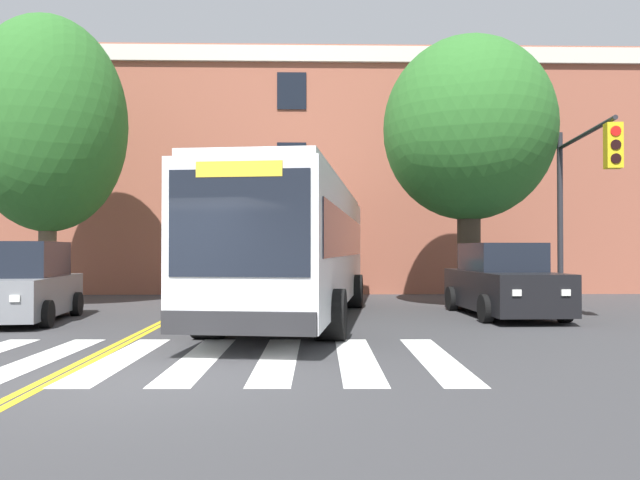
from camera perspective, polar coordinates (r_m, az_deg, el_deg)
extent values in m
plane|color=#38383A|center=(8.49, -16.98, -12.33)|extent=(120.00, 120.00, 0.00)
cube|color=white|center=(10.68, -24.13, -9.89)|extent=(0.66, 4.13, 0.01)
cube|color=white|center=(10.26, -17.80, -10.30)|extent=(0.66, 4.13, 0.01)
cube|color=white|center=(9.96, -10.99, -10.61)|extent=(0.66, 4.13, 0.01)
cube|color=white|center=(9.81, -3.85, -10.78)|extent=(0.66, 4.13, 0.01)
cube|color=white|center=(9.80, 3.40, -10.78)|extent=(0.66, 4.13, 0.01)
cube|color=white|center=(9.95, 10.55, -10.62)|extent=(0.66, 4.13, 0.01)
cube|color=gold|center=(23.99, -9.44, -4.90)|extent=(0.12, 36.00, 0.01)
cube|color=gold|center=(23.97, -9.06, -4.91)|extent=(0.12, 36.00, 0.01)
cube|color=white|center=(15.53, -1.91, -0.60)|extent=(4.09, 12.52, 2.73)
cube|color=black|center=(15.40, 2.60, 0.41)|extent=(1.57, 11.21, 0.98)
cube|color=black|center=(15.76, -6.32, 0.39)|extent=(1.57, 11.21, 0.98)
cube|color=black|center=(9.48, -7.43, 1.56)|extent=(2.17, 0.32, 1.64)
cube|color=yellow|center=(9.55, -7.43, 6.47)|extent=(1.33, 0.21, 0.24)
cube|color=#232326|center=(9.51, -7.49, -7.57)|extent=(2.37, 0.43, 0.36)
cube|color=silver|center=(15.60, -1.91, 4.70)|extent=(3.88, 12.01, 0.16)
cylinder|color=black|center=(11.66, 0.96, -6.83)|extent=(0.69, 1.03, 0.96)
cylinder|color=black|center=(12.11, -10.09, -6.60)|extent=(0.69, 1.03, 0.96)
cylinder|color=black|center=(18.20, 3.01, -4.69)|extent=(0.69, 1.03, 0.96)
cylinder|color=black|center=(18.49, -4.20, -4.63)|extent=(0.69, 1.03, 0.96)
cube|color=slate|center=(16.20, -25.62, -4.62)|extent=(2.22, 4.23, 0.89)
cube|color=black|center=(16.21, -25.55, -1.59)|extent=(1.84, 2.39, 0.82)
cube|color=white|center=(14.09, -26.13, -4.82)|extent=(0.20, 0.06, 0.14)
cylinder|color=black|center=(14.76, -23.75, -6.21)|extent=(0.28, 0.62, 0.60)
cylinder|color=black|center=(17.18, -21.39, -5.46)|extent=(0.28, 0.62, 0.60)
cylinder|color=black|center=(17.71, -27.19, -5.29)|extent=(0.28, 0.62, 0.60)
cube|color=black|center=(16.57, 16.39, -4.40)|extent=(1.96, 4.81, 0.96)
cube|color=black|center=(16.67, 16.21, -1.50)|extent=(1.70, 2.33, 0.71)
cube|color=white|center=(14.55, 21.57, -4.50)|extent=(0.20, 0.05, 0.14)
cube|color=white|center=(14.13, 17.55, -4.62)|extent=(0.20, 0.05, 0.14)
cylinder|color=black|center=(15.58, 21.44, -5.83)|extent=(0.24, 0.67, 0.66)
cylinder|color=black|center=(14.91, 14.91, -6.09)|extent=(0.24, 0.67, 0.66)
cylinder|color=black|center=(18.29, 17.59, -5.10)|extent=(0.24, 0.67, 0.66)
cylinder|color=black|center=(17.73, 11.96, -5.26)|extent=(0.24, 0.67, 0.66)
cube|color=#236B70|center=(25.56, 1.08, -2.95)|extent=(2.41, 4.84, 1.12)
cube|color=black|center=(25.59, 1.09, -0.62)|extent=(2.02, 3.06, 0.96)
cube|color=white|center=(23.18, 2.03, -2.88)|extent=(0.20, 0.06, 0.14)
cube|color=white|center=(23.27, -0.75, -2.88)|extent=(0.20, 0.06, 0.14)
cylinder|color=black|center=(24.09, 3.11, -4.00)|extent=(0.31, 0.78, 0.76)
cylinder|color=black|center=(24.24, -1.45, -3.98)|extent=(0.31, 0.78, 0.76)
cylinder|color=black|center=(26.96, 3.35, -3.66)|extent=(0.31, 0.78, 0.76)
cylinder|color=black|center=(27.10, -0.72, -3.65)|extent=(0.31, 0.78, 0.76)
cylinder|color=#28282D|center=(18.95, 21.11, 1.66)|extent=(0.16, 0.16, 5.02)
cylinder|color=#28282D|center=(17.17, 22.99, 8.85)|extent=(0.59, 4.17, 0.11)
cube|color=yellow|center=(15.26, 25.24, 7.80)|extent=(0.37, 0.32, 1.00)
cylinder|color=red|center=(15.17, 25.42, 9.00)|extent=(0.22, 0.06, 0.22)
cylinder|color=black|center=(15.12, 25.43, 7.88)|extent=(0.22, 0.06, 0.22)
cylinder|color=black|center=(15.08, 25.44, 6.76)|extent=(0.22, 0.06, 0.22)
cylinder|color=#4C3D2D|center=(18.71, 13.46, -1.51)|extent=(0.67, 0.67, 2.95)
ellipsoid|color=#2D6B28|center=(19.04, 13.42, 9.86)|extent=(5.31, 5.65, 5.36)
cylinder|color=brown|center=(20.46, -23.66, -1.74)|extent=(0.51, 0.51, 2.71)
ellipsoid|color=#2D6B28|center=(20.81, -23.59, 9.71)|extent=(5.29, 5.52, 6.53)
cube|color=#9E5642|center=(27.31, -2.43, 5.53)|extent=(37.14, 7.36, 9.48)
cube|color=beige|center=(24.52, -2.61, 16.66)|extent=(37.14, 0.16, 0.60)
cube|color=black|center=(23.44, -2.62, 0.78)|extent=(1.10, 0.06, 1.40)
cube|color=black|center=(23.67, -2.61, 7.22)|extent=(1.10, 0.06, 1.40)
cube|color=black|center=(24.19, -2.61, 13.46)|extent=(1.10, 0.06, 1.40)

